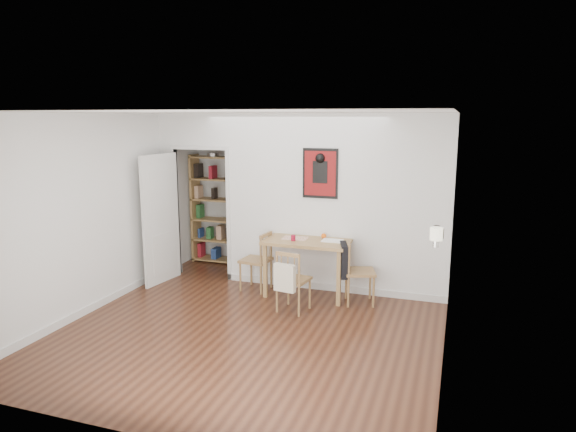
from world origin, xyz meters
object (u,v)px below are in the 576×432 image
(bookshelf, at_px, (215,210))
(notebook, at_px, (332,241))
(dining_table, at_px, (308,246))
(ceramic_jar_a, at_px, (440,234))
(chair_front, at_px, (293,280))
(orange_fruit, at_px, (324,236))
(red_glass, at_px, (293,238))
(chair_left, at_px, (256,261))
(mantel_lamp, at_px, (436,235))
(fireplace, at_px, (440,285))
(chair_right, at_px, (358,271))
(ceramic_jar_b, at_px, (437,229))

(bookshelf, distance_m, notebook, 2.67)
(dining_table, distance_m, ceramic_jar_a, 2.06)
(chair_front, bearing_deg, orange_fruit, 76.73)
(red_glass, relative_size, ceramic_jar_a, 0.74)
(chair_left, relative_size, mantel_lamp, 4.10)
(chair_left, relative_size, fireplace, 0.71)
(dining_table, distance_m, fireplace, 2.06)
(dining_table, relative_size, orange_fruit, 16.16)
(orange_fruit, bearing_deg, dining_table, -145.98)
(chair_right, distance_m, ceramic_jar_b, 1.33)
(bookshelf, distance_m, mantel_lamp, 4.56)
(chair_right, xyz_separation_m, fireplace, (1.10, -0.72, 0.16))
(fireplace, relative_size, mantel_lamp, 5.79)
(chair_right, distance_m, fireplace, 1.32)
(dining_table, xyz_separation_m, fireplace, (1.87, -0.85, -0.11))
(orange_fruit, distance_m, mantel_lamp, 2.16)
(chair_left, xyz_separation_m, mantel_lamp, (2.60, -1.19, 0.85))
(red_glass, relative_size, ceramic_jar_b, 0.89)
(ceramic_jar_a, xyz_separation_m, ceramic_jar_b, (-0.04, 0.27, -0.01))
(chair_left, xyz_separation_m, orange_fruit, (0.99, 0.18, 0.42))
(red_glass, bearing_deg, chair_left, 171.41)
(chair_left, xyz_separation_m, bookshelf, (-1.26, 1.19, 0.50))
(dining_table, relative_size, red_glass, 14.23)
(chair_right, bearing_deg, ceramic_jar_b, -21.86)
(chair_right, relative_size, mantel_lamp, 4.08)
(ceramic_jar_b, bearing_deg, mantel_lamp, -88.06)
(ceramic_jar_a, bearing_deg, fireplace, -51.49)
(fireplace, relative_size, ceramic_jar_a, 10.88)
(mantel_lamp, height_order, ceramic_jar_b, mantel_lamp)
(dining_table, bearing_deg, notebook, 2.05)
(chair_left, bearing_deg, dining_table, 3.61)
(ceramic_jar_a, bearing_deg, red_glass, 161.72)
(notebook, distance_m, ceramic_jar_b, 1.58)
(orange_fruit, distance_m, notebook, 0.20)
(dining_table, relative_size, chair_right, 1.37)
(dining_table, height_order, notebook, notebook)
(chair_front, bearing_deg, dining_table, 90.36)
(ceramic_jar_a, bearing_deg, chair_right, 147.58)
(bookshelf, distance_m, orange_fruit, 2.47)
(chair_left, distance_m, ceramic_jar_b, 2.73)
(chair_left, distance_m, fireplace, 2.78)
(fireplace, bearing_deg, bookshelf, 153.06)
(chair_front, height_order, bookshelf, bookshelf)
(bookshelf, height_order, notebook, bookshelf)
(chair_front, distance_m, red_glass, 0.72)
(chair_right, distance_m, bookshelf, 3.13)
(chair_left, xyz_separation_m, fireplace, (2.66, -0.80, 0.17))
(dining_table, xyz_separation_m, mantel_lamp, (1.81, -1.24, 0.57))
(fireplace, bearing_deg, dining_table, 155.54)
(chair_left, relative_size, red_glass, 10.47)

